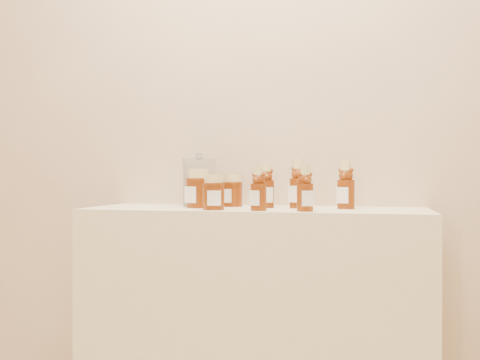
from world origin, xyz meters
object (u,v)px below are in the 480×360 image
(bear_bottle_front_left, at_px, (259,186))
(honey_jar_left, at_px, (198,188))
(glass_canister, at_px, (199,180))
(bear_bottle_back_left, at_px, (266,182))
(display_table, at_px, (255,335))

(bear_bottle_front_left, bearing_deg, honey_jar_left, 173.66)
(glass_canister, bearing_deg, bear_bottle_back_left, -13.17)
(display_table, relative_size, bear_bottle_back_left, 6.52)
(display_table, bearing_deg, honey_jar_left, -175.79)
(bear_bottle_back_left, height_order, bear_bottle_front_left, bear_bottle_back_left)
(display_table, relative_size, glass_canister, 6.12)
(display_table, xyz_separation_m, bear_bottle_back_left, (0.03, 0.03, 0.54))
(bear_bottle_back_left, height_order, honey_jar_left, bear_bottle_back_left)
(glass_canister, bearing_deg, display_table, -21.97)
(display_table, distance_m, bear_bottle_front_left, 0.55)
(bear_bottle_back_left, distance_m, bear_bottle_front_left, 0.16)
(honey_jar_left, xyz_separation_m, glass_canister, (-0.03, 0.11, 0.03))
(display_table, bearing_deg, bear_bottle_back_left, 44.27)
(bear_bottle_front_left, bearing_deg, display_table, 125.38)
(bear_bottle_front_left, distance_m, honey_jar_left, 0.27)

